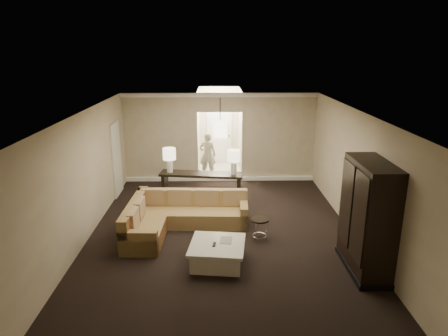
{
  "coord_description": "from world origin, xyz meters",
  "views": [
    {
      "loc": [
        -0.13,
        -8.25,
        4.11
      ],
      "look_at": [
        0.07,
        1.2,
        1.25
      ],
      "focal_mm": 32.0,
      "sensor_mm": 36.0,
      "label": 1
    }
  ],
  "objects_px": {
    "sectional_sofa": "(177,216)",
    "drink_table": "(260,225)",
    "person": "(208,153)",
    "armoire": "(367,220)",
    "coffee_table": "(217,253)",
    "console_table": "(202,185)"
  },
  "relations": [
    {
      "from": "armoire",
      "to": "sectional_sofa",
      "type": "bearing_deg",
      "value": 153.69
    },
    {
      "from": "sectional_sofa",
      "to": "console_table",
      "type": "distance_m",
      "value": 1.72
    },
    {
      "from": "coffee_table",
      "to": "person",
      "type": "distance_m",
      "value": 5.54
    },
    {
      "from": "armoire",
      "to": "coffee_table",
      "type": "bearing_deg",
      "value": 174.33
    },
    {
      "from": "armoire",
      "to": "drink_table",
      "type": "relative_size",
      "value": 4.36
    },
    {
      "from": "sectional_sofa",
      "to": "drink_table",
      "type": "distance_m",
      "value": 1.97
    },
    {
      "from": "sectional_sofa",
      "to": "drink_table",
      "type": "bearing_deg",
      "value": -14.35
    },
    {
      "from": "console_table",
      "to": "person",
      "type": "relative_size",
      "value": 1.38
    },
    {
      "from": "drink_table",
      "to": "person",
      "type": "bearing_deg",
      "value": 105.28
    },
    {
      "from": "person",
      "to": "coffee_table",
      "type": "bearing_deg",
      "value": 99.71
    },
    {
      "from": "sectional_sofa",
      "to": "armoire",
      "type": "xyz_separation_m",
      "value": [
        3.74,
        -1.85,
        0.71
      ]
    },
    {
      "from": "sectional_sofa",
      "to": "drink_table",
      "type": "height_order",
      "value": "sectional_sofa"
    },
    {
      "from": "coffee_table",
      "to": "drink_table",
      "type": "height_order",
      "value": "drink_table"
    },
    {
      "from": "sectional_sofa",
      "to": "coffee_table",
      "type": "relative_size",
      "value": 2.35
    },
    {
      "from": "armoire",
      "to": "drink_table",
      "type": "xyz_separation_m",
      "value": [
        -1.86,
        1.28,
        -0.68
      ]
    },
    {
      "from": "coffee_table",
      "to": "console_table",
      "type": "xyz_separation_m",
      "value": [
        -0.41,
        3.2,
        0.3
      ]
    },
    {
      "from": "console_table",
      "to": "armoire",
      "type": "xyz_separation_m",
      "value": [
        3.21,
        -3.48,
        0.52
      ]
    },
    {
      "from": "console_table",
      "to": "drink_table",
      "type": "distance_m",
      "value": 2.58
    },
    {
      "from": "coffee_table",
      "to": "drink_table",
      "type": "bearing_deg",
      "value": 46.85
    },
    {
      "from": "sectional_sofa",
      "to": "console_table",
      "type": "relative_size",
      "value": 1.21
    },
    {
      "from": "console_table",
      "to": "armoire",
      "type": "height_order",
      "value": "armoire"
    },
    {
      "from": "armoire",
      "to": "person",
      "type": "bearing_deg",
      "value": 118.1
    }
  ]
}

